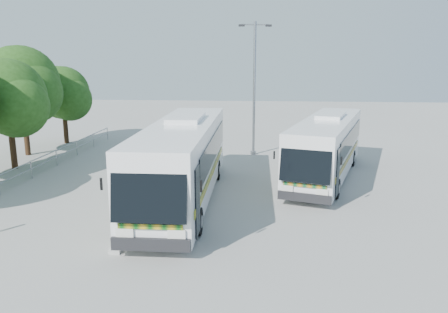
# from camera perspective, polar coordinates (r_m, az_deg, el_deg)

# --- Properties ---
(ground) EXTENTS (100.00, 100.00, 0.00)m
(ground) POSITION_cam_1_polar(r_m,az_deg,el_deg) (20.36, -2.49, -5.77)
(ground) COLOR gray
(ground) RESTS_ON ground
(kerb_divider) EXTENTS (0.40, 16.00, 0.15)m
(kerb_divider) POSITION_cam_1_polar(r_m,az_deg,el_deg) (22.61, -7.63, -3.79)
(kerb_divider) COLOR #B2B2AD
(kerb_divider) RESTS_ON ground
(railing) EXTENTS (0.06, 22.00, 1.00)m
(railing) POSITION_cam_1_polar(r_m,az_deg,el_deg) (26.95, -22.91, -0.57)
(railing) COLOR gray
(railing) RESTS_ON ground
(tree_far_c) EXTENTS (4.97, 4.69, 6.49)m
(tree_far_c) POSITION_cam_1_polar(r_m,az_deg,el_deg) (28.44, -26.30, 6.96)
(tree_far_c) COLOR #382314
(tree_far_c) RESTS_ON ground
(tree_far_d) EXTENTS (5.62, 5.30, 7.33)m
(tree_far_d) POSITION_cam_1_polar(r_m,az_deg,el_deg) (32.19, -24.83, 8.60)
(tree_far_d) COLOR #382314
(tree_far_d) RESTS_ON ground
(tree_far_e) EXTENTS (4.54, 4.28, 5.92)m
(tree_far_e) POSITION_cam_1_polar(r_m,az_deg,el_deg) (35.93, -20.20, 7.79)
(tree_far_e) COLOR #382314
(tree_far_e) RESTS_ON ground
(coach_main) EXTENTS (2.85, 12.99, 3.60)m
(coach_main) POSITION_cam_1_polar(r_m,az_deg,el_deg) (20.01, -5.37, -0.28)
(coach_main) COLOR white
(coach_main) RESTS_ON ground
(coach_adjacent) EXTENTS (5.63, 11.87, 3.25)m
(coach_adjacent) POSITION_cam_1_polar(r_m,az_deg,el_deg) (24.58, 13.28, 1.39)
(coach_adjacent) COLOR white
(coach_adjacent) RESTS_ON ground
(lamppost) EXTENTS (2.15, 0.56, 8.82)m
(lamppost) POSITION_cam_1_polar(r_m,az_deg,el_deg) (29.53, 3.98, 9.56)
(lamppost) COLOR gray
(lamppost) RESTS_ON ground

